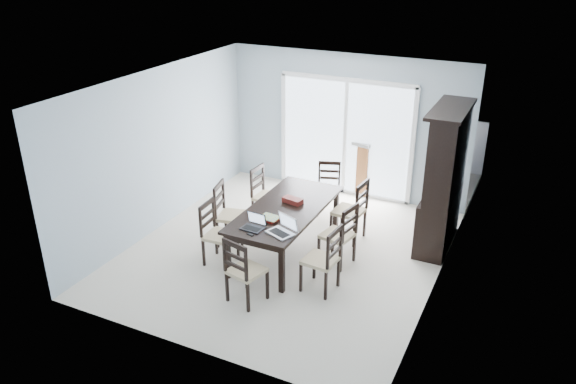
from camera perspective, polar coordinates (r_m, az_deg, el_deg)
name	(u,v)px	position (r m, az deg, el deg)	size (l,w,h in m)	color
floor	(286,251)	(8.66, -0.20, -6.03)	(5.00, 5.00, 0.00)	beige
ceiling	(286,84)	(7.68, -0.22, 10.95)	(5.00, 5.00, 0.00)	white
back_wall	(346,126)	(10.26, 5.93, 6.72)	(4.50, 0.02, 2.60)	#95A6B2
wall_left	(159,150)	(9.22, -12.93, 4.20)	(0.02, 5.00, 2.60)	#95A6B2
wall_right	(444,202)	(7.46, 15.54, -0.96)	(0.02, 5.00, 2.60)	#95A6B2
balcony	(360,175)	(11.61, 7.36, 1.68)	(4.50, 2.00, 0.10)	gray
railing	(377,134)	(12.30, 9.02, 5.87)	(4.50, 0.06, 1.10)	#99999E
dining_table	(286,212)	(8.34, -0.20, -2.04)	(1.00, 2.20, 0.75)	black
china_hutch	(444,181)	(8.72, 15.54, 1.11)	(0.50, 1.38, 2.20)	black
sliding_door	(345,137)	(10.30, 5.84, 5.56)	(2.52, 0.05, 2.18)	silver
chair_left_near	(214,226)	(8.21, -7.52, -3.47)	(0.44, 0.43, 1.09)	black
chair_left_mid	(227,207)	(8.69, -6.26, -1.55)	(0.53, 0.52, 1.15)	black
chair_left_far	(263,189)	(9.34, -2.55, 0.35)	(0.45, 0.44, 1.11)	black
chair_right_near	(327,253)	(7.47, 3.97, -6.22)	(0.47, 0.45, 1.11)	black
chair_right_mid	(343,229)	(8.08, 5.62, -3.75)	(0.50, 0.49, 1.11)	black
chair_right_far	(355,204)	(8.75, 6.82, -1.26)	(0.49, 0.48, 1.18)	black
chair_end_near	(241,265)	(7.23, -4.76, -7.39)	(0.50, 0.51, 1.10)	black
chair_end_far	(329,182)	(9.73, 4.18, 1.03)	(0.50, 0.50, 1.03)	black
laptop_dark	(252,226)	(7.69, -3.67, -3.44)	(0.31, 0.23, 0.20)	black
laptop_silver	(280,230)	(7.55, -0.81, -3.87)	(0.43, 0.37, 0.25)	silver
book_stack	(269,218)	(7.94, -1.91, -2.68)	(0.30, 0.24, 0.04)	maroon
cell_phone	(250,234)	(7.57, -3.84, -4.32)	(0.10, 0.05, 0.01)	black
game_box	(293,200)	(8.43, 0.48, -0.86)	(0.30, 0.15, 0.08)	#4C0F13
hot_tub	(348,148)	(11.46, 6.14, 4.47)	(2.33, 2.17, 1.02)	brown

